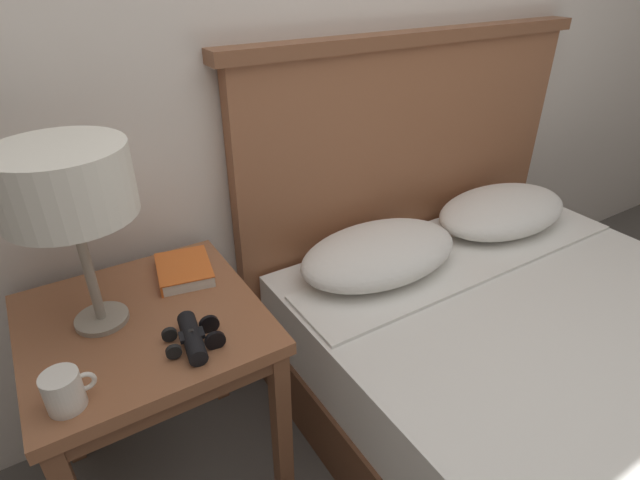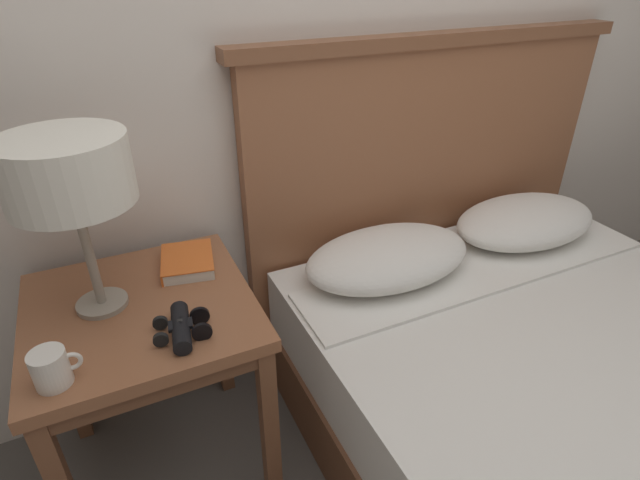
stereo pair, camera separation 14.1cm
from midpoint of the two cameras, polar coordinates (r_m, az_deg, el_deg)
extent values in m
cube|color=silver|center=(1.67, 1.59, 24.55)|extent=(8.00, 0.06, 2.60)
cube|color=brown|center=(1.40, -17.15, -7.79)|extent=(0.58, 0.58, 0.04)
cube|color=brown|center=(1.42, -16.89, -9.17)|extent=(0.55, 0.55, 0.05)
cube|color=brown|center=(1.48, -2.86, -21.05)|extent=(0.04, 0.04, 0.61)
cube|color=brown|center=(1.81, -25.17, -13.13)|extent=(0.04, 0.04, 0.61)
cube|color=brown|center=(1.83, -9.15, -9.50)|extent=(0.04, 0.04, 0.61)
cube|color=white|center=(1.68, 34.48, -17.31)|extent=(1.37, 1.88, 0.24)
cube|color=white|center=(1.88, 19.79, -3.13)|extent=(1.35, 0.28, 0.01)
cube|color=brown|center=(2.05, 13.74, 4.10)|extent=(1.47, 0.06, 1.18)
cube|color=brown|center=(1.87, 16.12, 21.23)|extent=(1.54, 0.10, 0.04)
ellipsoid|color=white|center=(1.73, 10.14, -1.99)|extent=(0.60, 0.36, 0.15)
ellipsoid|color=white|center=(2.12, 24.20, 1.97)|extent=(0.60, 0.36, 0.15)
cylinder|color=gray|center=(1.41, -21.02, -6.85)|extent=(0.13, 0.13, 0.01)
cylinder|color=gray|center=(1.33, -22.18, -1.64)|extent=(0.02, 0.02, 0.29)
cylinder|color=silver|center=(1.24, -24.14, 7.19)|extent=(0.29, 0.29, 0.16)
cube|color=silver|center=(1.50, -12.30, -2.53)|extent=(0.18, 0.21, 0.03)
cube|color=orange|center=(1.50, -12.37, -1.96)|extent=(0.18, 0.21, 0.00)
cube|color=orange|center=(1.51, -15.01, -2.87)|extent=(0.04, 0.18, 0.04)
cylinder|color=black|center=(1.22, -12.34, -10.77)|extent=(0.06, 0.10, 0.04)
cylinder|color=black|center=(1.23, -10.11, -10.44)|extent=(0.05, 0.02, 0.05)
cylinder|color=black|center=(1.22, -14.58, -11.10)|extent=(0.04, 0.02, 0.04)
cylinder|color=black|center=(1.27, -12.64, -8.95)|extent=(0.06, 0.10, 0.04)
cylinder|color=black|center=(1.28, -10.50, -8.63)|extent=(0.05, 0.02, 0.05)
cylinder|color=black|center=(1.27, -14.78, -9.26)|extent=(0.04, 0.02, 0.04)
cube|color=black|center=(1.24, -12.53, -9.57)|extent=(0.06, 0.04, 0.01)
cylinder|color=black|center=(1.24, -12.55, -9.42)|extent=(0.02, 0.01, 0.02)
cylinder|color=silver|center=(1.20, -25.47, -13.28)|extent=(0.08, 0.08, 0.08)
torus|color=silver|center=(1.19, -23.50, -12.72)|extent=(0.05, 0.01, 0.05)
camera|label=1|loc=(0.07, -87.14, 1.65)|focal=28.00mm
camera|label=2|loc=(0.07, 92.86, -1.65)|focal=28.00mm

